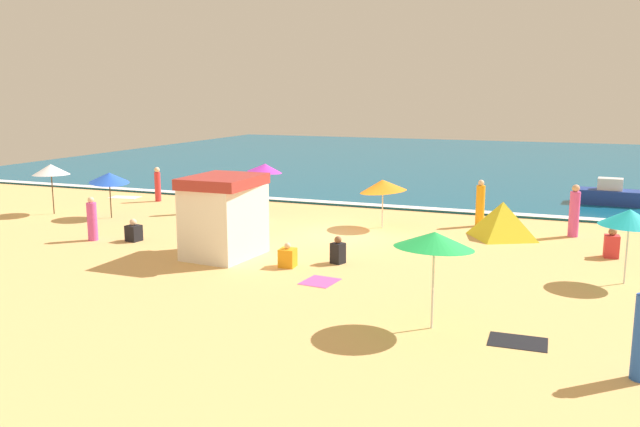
% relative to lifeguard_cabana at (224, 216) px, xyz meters
% --- Properties ---
extents(ground_plane, '(60.00, 60.00, 0.00)m').
position_rel_lifeguard_cabana_xyz_m(ground_plane, '(2.48, 4.31, -1.34)').
color(ground_plane, '#E5B26B').
extents(ocean_water, '(60.00, 44.00, 0.10)m').
position_rel_lifeguard_cabana_xyz_m(ocean_water, '(2.48, 32.31, -1.29)').
color(ocean_water, '#0F567A').
rests_on(ocean_water, ground_plane).
extents(wave_breaker_foam, '(57.00, 0.70, 0.01)m').
position_rel_lifeguard_cabana_xyz_m(wave_breaker_foam, '(2.48, 10.61, -1.23)').
color(wave_breaker_foam, white).
rests_on(wave_breaker_foam, ocean_water).
extents(lifeguard_cabana, '(2.13, 2.61, 2.62)m').
position_rel_lifeguard_cabana_xyz_m(lifeguard_cabana, '(0.00, 0.00, 0.00)').
color(lifeguard_cabana, white).
rests_on(lifeguard_cabana, ground_plane).
extents(beach_umbrella_1, '(2.16, 2.16, 2.12)m').
position_rel_lifeguard_cabana_xyz_m(beach_umbrella_1, '(11.89, 1.35, 0.53)').
color(beach_umbrella_1, silver).
rests_on(beach_umbrella_1, ground_plane).
extents(beach_umbrella_2, '(2.22, 2.19, 1.98)m').
position_rel_lifeguard_cabana_xyz_m(beach_umbrella_2, '(3.49, 6.25, 0.33)').
color(beach_umbrella_2, silver).
rests_on(beach_umbrella_2, ground_plane).
extents(beach_umbrella_4, '(2.32, 2.31, 2.01)m').
position_rel_lifeguard_cabana_xyz_m(beach_umbrella_4, '(-7.77, 4.01, 0.38)').
color(beach_umbrella_4, '#4C3823').
rests_on(beach_umbrella_4, ground_plane).
extents(beach_umbrella_5, '(2.38, 2.39, 2.28)m').
position_rel_lifeguard_cabana_xyz_m(beach_umbrella_5, '(7.63, -4.07, 0.70)').
color(beach_umbrella_5, silver).
rests_on(beach_umbrella_5, ground_plane).
extents(beach_umbrella_6, '(2.23, 2.23, 2.20)m').
position_rel_lifeguard_cabana_xyz_m(beach_umbrella_6, '(-10.72, 3.85, 0.61)').
color(beach_umbrella_6, '#4C3823').
rests_on(beach_umbrella_6, ground_plane).
extents(beach_umbrella_7, '(1.95, 1.94, 2.27)m').
position_rel_lifeguard_cabana_xyz_m(beach_umbrella_7, '(-2.03, 7.12, 0.69)').
color(beach_umbrella_7, silver).
rests_on(beach_umbrella_7, ground_plane).
extents(beach_tent, '(2.42, 2.35, 1.34)m').
position_rel_lifeguard_cabana_xyz_m(beach_tent, '(8.07, 6.06, -0.67)').
color(beach_tent, yellow).
rests_on(beach_tent, ground_plane).
extents(beachgoer_1, '(0.46, 0.46, 1.69)m').
position_rel_lifeguard_cabana_xyz_m(beachgoer_1, '(-5.14, 6.01, -0.53)').
color(beachgoer_1, green).
rests_on(beachgoer_1, ground_plane).
extents(beachgoer_2, '(0.48, 0.48, 1.58)m').
position_rel_lifeguard_cabana_xyz_m(beachgoer_2, '(-5.57, 0.30, -0.60)').
color(beachgoer_2, '#D84CA5').
rests_on(beachgoer_2, ground_plane).
extents(beachgoer_3, '(0.46, 0.46, 0.86)m').
position_rel_lifeguard_cabana_xyz_m(beachgoer_3, '(3.72, 0.49, -0.96)').
color(beachgoer_3, black).
rests_on(beachgoer_3, ground_plane).
extents(beachgoer_4, '(0.33, 0.33, 1.68)m').
position_rel_lifeguard_cabana_xyz_m(beachgoer_4, '(-8.45, 8.34, -0.51)').
color(beachgoer_4, red).
rests_on(beachgoer_4, ground_plane).
extents(beachgoer_5, '(0.51, 0.51, 0.81)m').
position_rel_lifeguard_cabana_xyz_m(beachgoer_5, '(-4.12, 0.73, -1.00)').
color(beachgoer_5, black).
rests_on(beachgoer_5, ground_plane).
extents(beachgoer_6, '(0.47, 0.47, 0.97)m').
position_rel_lifeguard_cabana_xyz_m(beachgoer_6, '(11.67, 4.40, -0.92)').
color(beachgoer_6, red).
rests_on(beachgoer_6, ground_plane).
extents(beachgoer_8, '(0.50, 0.50, 1.94)m').
position_rel_lifeguard_cabana_xyz_m(beachgoer_8, '(10.49, 7.26, -0.42)').
color(beachgoer_8, '#D84CA5').
rests_on(beachgoer_8, ground_plane).
extents(beachgoer_9, '(0.51, 0.51, 0.76)m').
position_rel_lifeguard_cabana_xyz_m(beachgoer_9, '(2.44, -0.46, -1.03)').
color(beachgoer_9, orange).
rests_on(beachgoer_9, ground_plane).
extents(beachgoer_11, '(0.49, 0.49, 1.85)m').
position_rel_lifeguard_cabana_xyz_m(beachgoer_11, '(7.01, 7.96, -0.46)').
color(beachgoer_11, orange).
rests_on(beachgoer_11, ground_plane).
extents(beachgoer_12, '(0.63, 0.63, 0.96)m').
position_rel_lifeguard_cabana_xyz_m(beachgoer_12, '(-1.59, 5.28, -0.93)').
color(beachgoer_12, white).
rests_on(beachgoer_12, ground_plane).
extents(beach_towel_1, '(1.24, 0.90, 0.01)m').
position_rel_lifeguard_cabana_xyz_m(beach_towel_1, '(9.52, -4.24, -1.33)').
color(beach_towel_1, black).
rests_on(beach_towel_1, ground_plane).
extents(beach_towel_2, '(1.61, 1.12, 0.01)m').
position_rel_lifeguard_cabana_xyz_m(beach_towel_2, '(-10.73, 8.71, -1.33)').
color(beach_towel_2, white).
rests_on(beach_towel_2, ground_plane).
extents(beach_towel_4, '(0.99, 1.12, 0.01)m').
position_rel_lifeguard_cabana_xyz_m(beach_towel_4, '(3.94, -1.59, -1.33)').
color(beach_towel_4, '#D84CA5').
rests_on(beach_towel_4, ground_plane).
extents(small_boat_0, '(3.17, 1.48, 1.22)m').
position_rel_lifeguard_cabana_xyz_m(small_boat_0, '(11.98, 14.84, -0.81)').
color(small_boat_0, navy).
rests_on(small_boat_0, ocean_water).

